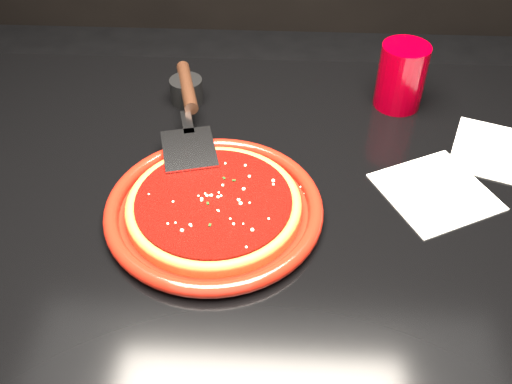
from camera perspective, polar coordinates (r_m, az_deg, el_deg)
table at (r=1.17m, az=0.06°, el=-13.60°), size 1.20×0.80×0.75m
plate at (r=0.84m, az=-4.21°, el=-1.67°), size 0.40×0.40×0.02m
pizza_crust at (r=0.83m, az=-4.22°, el=-1.49°), size 0.32×0.32×0.01m
pizza_crust_rim at (r=0.83m, az=-4.25°, el=-1.17°), size 0.32×0.32×0.02m
pizza_sauce at (r=0.83m, az=-4.26°, el=-0.94°), size 0.29×0.29×0.01m
parmesan_dusting at (r=0.82m, az=-4.28°, el=-0.62°), size 0.22×0.22×0.01m
basil_flecks at (r=0.82m, az=-4.28°, el=-0.66°), size 0.20×0.20×0.00m
pizza_server at (r=0.98m, az=-6.71°, el=7.90°), size 0.18×0.36×0.03m
cup at (r=1.07m, az=14.33°, el=11.15°), size 0.09×0.09×0.12m
napkin_a at (r=0.92m, az=17.51°, el=0.01°), size 0.21×0.21×0.00m
napkin_b at (r=1.03m, az=23.03°, el=3.73°), size 0.19×0.19×0.00m
ramekin at (r=1.07m, az=-6.96°, el=10.03°), size 0.06×0.06×0.05m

